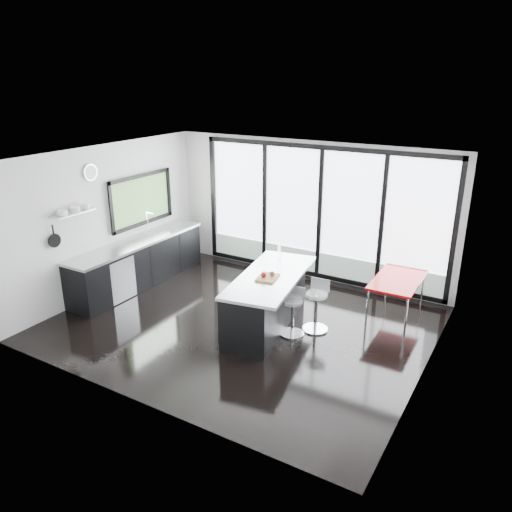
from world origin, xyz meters
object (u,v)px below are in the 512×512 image
Objects in this scene: bar_stool_far at (316,312)px; red_table at (396,297)px; bar_stool_near at (292,317)px; island at (266,299)px.

red_table reaches higher than bar_stool_far.
bar_stool_far is at bearing 50.27° from bar_stool_near.
island is at bearing -165.03° from bar_stool_far.
island is 3.82× the size of bar_stool_near.
bar_stool_near is at bearing -130.04° from bar_stool_far.
red_table is (1.25, 1.52, 0.04)m from bar_stool_near.
bar_stool_near is at bearing -129.44° from red_table.
red_table is at bearing 38.63° from island.
bar_stool_far reaches higher than bar_stool_near.
red_table is at bearing 48.09° from bar_stool_far.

